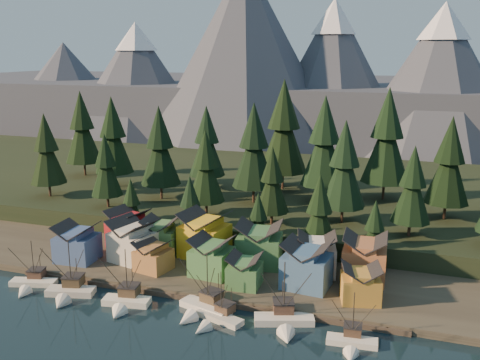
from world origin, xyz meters
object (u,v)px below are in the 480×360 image
(boat_6, at_px, (352,336))
(house_back_0, at_px, (128,227))
(boat_2, at_px, (124,295))
(house_front_1, at_px, (134,239))
(house_back_1, at_px, (161,235))
(boat_1, at_px, (68,285))
(boat_0, at_px, (31,278))
(boat_5, at_px, (285,314))
(boat_4, at_px, (216,313))
(house_front_0, at_px, (77,241))
(boat_3, at_px, (201,301))

(boat_6, bearing_deg, house_back_0, 150.85)
(boat_2, distance_m, house_front_1, 19.89)
(house_front_1, bearing_deg, house_back_1, 68.38)
(boat_1, distance_m, boat_2, 12.64)
(boat_0, relative_size, boat_5, 0.84)
(house_back_0, bearing_deg, house_back_1, 3.42)
(house_back_0, distance_m, house_back_1, 9.88)
(boat_4, height_order, house_front_1, house_front_1)
(boat_4, bearing_deg, house_front_0, 177.77)
(boat_3, relative_size, boat_5, 0.97)
(boat_6, bearing_deg, boat_0, 173.71)
(boat_1, bearing_deg, boat_5, -10.86)
(boat_5, distance_m, house_back_1, 40.47)
(house_front_1, height_order, house_back_1, house_front_1)
(boat_0, xyz_separation_m, boat_3, (37.44, 1.14, 0.39))
(boat_5, relative_size, boat_6, 1.25)
(boat_5, bearing_deg, house_front_0, 148.88)
(house_back_1, bearing_deg, house_front_0, -155.21)
(boat_5, bearing_deg, house_back_1, 130.44)
(house_back_1, bearing_deg, house_back_0, 163.24)
(boat_3, height_order, house_front_1, boat_3)
(boat_5, bearing_deg, boat_4, 174.35)
(boat_0, height_order, boat_6, boat_0)
(boat_0, height_order, boat_1, boat_1)
(boat_1, height_order, boat_4, boat_1)
(boat_0, xyz_separation_m, boat_1, (10.01, -1.26, 0.59))
(house_back_0, bearing_deg, boat_1, -73.28)
(house_front_1, bearing_deg, boat_3, -19.96)
(boat_4, bearing_deg, house_back_1, 151.58)
(boat_0, distance_m, boat_3, 37.45)
(boat_5, height_order, house_back_1, boat_5)
(boat_3, height_order, house_back_1, boat_3)
(boat_6, distance_m, house_front_0, 64.41)
(house_front_0, bearing_deg, boat_0, -105.10)
(house_back_1, bearing_deg, boat_6, -32.96)
(boat_0, height_order, boat_3, boat_3)
(boat_4, xyz_separation_m, house_back_0, (-32.34, 25.29, 4.41))
(boat_4, bearing_deg, boat_3, 163.19)
(boat_2, height_order, house_back_1, boat_2)
(boat_1, xyz_separation_m, boat_3, (27.42, 2.39, -0.20))
(boat_3, relative_size, house_back_0, 1.22)
(boat_1, distance_m, house_back_1, 25.01)
(boat_2, relative_size, boat_6, 1.21)
(house_front_0, distance_m, house_back_0, 13.00)
(boat_0, distance_m, boat_4, 41.28)
(boat_2, relative_size, house_back_0, 1.21)
(boat_1, distance_m, house_front_1, 18.72)
(house_front_1, height_order, house_back_0, house_front_1)
(boat_3, xyz_separation_m, boat_5, (15.77, 0.16, 0.06))
(boat_5, xyz_separation_m, house_front_1, (-38.55, 15.15, 4.07))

